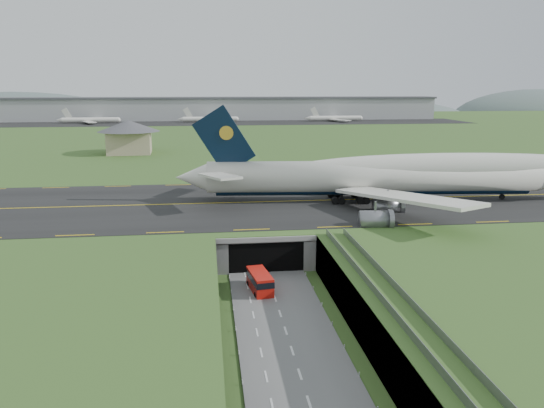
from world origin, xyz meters
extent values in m
plane|color=#335622|center=(0.00, 0.00, 0.00)|extent=(900.00, 900.00, 0.00)
cube|color=gray|center=(0.00, 0.00, 3.00)|extent=(800.00, 800.00, 6.00)
cube|color=slate|center=(0.00, -7.50, 0.10)|extent=(12.00, 75.00, 0.20)
cube|color=black|center=(0.00, 33.00, 6.09)|extent=(800.00, 44.00, 0.18)
cube|color=gray|center=(0.00, 19.00, 5.50)|extent=(16.00, 22.00, 1.00)
cube|color=gray|center=(-7.00, 19.00, 3.00)|extent=(2.00, 22.00, 6.00)
cube|color=gray|center=(7.00, 19.00, 3.00)|extent=(2.00, 22.00, 6.00)
cube|color=black|center=(0.00, 14.00, 2.50)|extent=(12.00, 12.00, 5.00)
cube|color=#A8A8A3|center=(0.00, 7.95, 5.60)|extent=(17.00, 0.50, 0.80)
cube|color=#A8A8A3|center=(11.00, -18.50, 5.80)|extent=(3.00, 53.00, 0.50)
cube|color=gray|center=(9.60, -18.50, 6.55)|extent=(0.06, 53.00, 1.00)
cube|color=gray|center=(12.40, -18.50, 6.55)|extent=(0.06, 53.00, 1.00)
cylinder|color=#A8A8A3|center=(11.00, -28.00, 2.80)|extent=(0.90, 0.90, 5.60)
cylinder|color=#A8A8A3|center=(11.00, -16.00, 2.80)|extent=(0.90, 0.90, 5.60)
cylinder|color=#A8A8A3|center=(11.00, -4.00, 2.80)|extent=(0.90, 0.90, 5.60)
cylinder|color=silver|center=(24.67, 31.70, 11.15)|extent=(67.89, 12.46, 6.36)
sphere|color=silver|center=(58.32, 28.64, 11.15)|extent=(6.77, 6.77, 6.23)
cone|color=silver|center=(-11.96, 35.04, 11.15)|extent=(7.48, 6.65, 6.04)
ellipsoid|color=silver|center=(42.84, 30.05, 12.58)|extent=(72.94, 12.42, 6.68)
ellipsoid|color=black|center=(57.33, 28.73, 11.94)|extent=(4.69, 3.18, 2.23)
cylinder|color=black|center=(24.67, 31.70, 8.67)|extent=(64.19, 8.48, 2.67)
cube|color=silver|center=(28.09, 47.36, 10.16)|extent=(22.86, 28.35, 2.67)
cube|color=silver|center=(-5.34, 41.92, 12.64)|extent=(9.73, 11.60, 1.02)
cube|color=silver|center=(25.21, 15.69, 10.16)|extent=(18.81, 29.96, 2.67)
cube|color=silver|center=(-6.69, 27.07, 12.64)|extent=(8.36, 11.82, 1.02)
cube|color=black|center=(-5.52, 34.45, 18.60)|extent=(12.64, 1.74, 14.07)
cylinder|color=gold|center=(-5.03, 34.41, 20.10)|extent=(2.83, 0.95, 2.78)
cylinder|color=slate|center=(26.24, 41.04, 7.07)|extent=(5.44, 3.74, 3.28)
cylinder|color=slate|center=(22.51, 51.86, 7.07)|extent=(5.44, 3.74, 3.28)
cylinder|color=slate|center=(24.53, 22.24, 7.07)|extent=(5.44, 3.74, 3.28)
cylinder|color=slate|center=(18.91, 12.27, 7.07)|extent=(5.44, 3.74, 3.28)
cylinder|color=black|center=(51.59, 29.25, 6.73)|extent=(1.13, 0.59, 1.09)
cube|color=black|center=(20.21, 32.11, 6.88)|extent=(6.57, 7.47, 1.39)
cube|color=red|center=(-1.83, 0.37, 1.55)|extent=(3.49, 7.05, 2.70)
cube|color=black|center=(-1.83, 0.37, 2.09)|extent=(3.56, 7.15, 0.90)
cube|color=black|center=(-1.83, 0.37, 0.43)|extent=(3.25, 6.58, 0.45)
cylinder|color=black|center=(-2.65, -2.02, 0.50)|extent=(0.43, 0.85, 0.81)
cylinder|color=black|center=(-3.32, 2.43, 0.50)|extent=(0.43, 0.85, 0.81)
cylinder|color=black|center=(-0.33, -1.68, 0.50)|extent=(0.43, 0.85, 0.81)
cylinder|color=black|center=(-1.00, 2.77, 0.50)|extent=(0.43, 0.85, 0.81)
cube|color=tan|center=(-35.83, 117.84, 9.86)|extent=(15.30, 15.30, 7.72)
cone|color=#4C4C51|center=(-35.83, 117.84, 15.64)|extent=(22.44, 22.44, 3.86)
cube|color=#B2B2B2|center=(0.00, 300.00, 13.50)|extent=(300.00, 22.00, 15.00)
cube|color=#4C4C51|center=(0.00, 300.00, 21.00)|extent=(302.00, 24.00, 1.20)
cube|color=black|center=(0.00, 270.00, 6.14)|extent=(320.00, 50.00, 0.08)
cylinder|color=silver|center=(-81.34, 275.00, 8.18)|extent=(34.00, 3.20, 3.20)
cylinder|color=silver|center=(-6.79, 275.00, 8.18)|extent=(34.00, 3.20, 3.20)
cylinder|color=silver|center=(75.75, 275.00, 8.18)|extent=(34.00, 3.20, 3.20)
ellipsoid|color=#50605D|center=(-180.00, 430.00, -4.00)|extent=(220.00, 77.00, 56.00)
ellipsoid|color=#50605D|center=(120.00, 430.00, -4.00)|extent=(260.00, 91.00, 44.00)
ellipsoid|color=#50605D|center=(320.00, 430.00, -4.00)|extent=(180.00, 63.00, 60.00)
camera|label=1|loc=(-8.84, -71.69, 29.27)|focal=35.00mm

